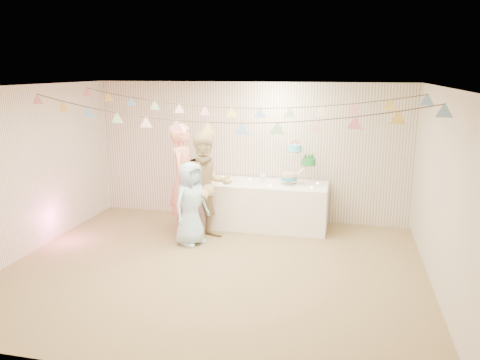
% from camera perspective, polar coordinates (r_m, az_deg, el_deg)
% --- Properties ---
extents(floor, '(6.00, 6.00, 0.00)m').
position_cam_1_polar(floor, '(6.94, -3.14, -10.71)').
color(floor, olive).
rests_on(floor, ground).
extents(ceiling, '(6.00, 6.00, 0.00)m').
position_cam_1_polar(ceiling, '(6.34, -3.45, 11.29)').
color(ceiling, white).
rests_on(ceiling, ground).
extents(back_wall, '(6.00, 6.00, 0.00)m').
position_cam_1_polar(back_wall, '(8.89, 1.19, 3.48)').
color(back_wall, silver).
rests_on(back_wall, ground).
extents(front_wall, '(6.00, 6.00, 0.00)m').
position_cam_1_polar(front_wall, '(4.28, -12.71, -7.91)').
color(front_wall, silver).
rests_on(front_wall, ground).
extents(left_wall, '(5.00, 5.00, 0.00)m').
position_cam_1_polar(left_wall, '(7.88, -24.74, 0.95)').
color(left_wall, silver).
rests_on(left_wall, ground).
extents(right_wall, '(5.00, 5.00, 0.00)m').
position_cam_1_polar(right_wall, '(6.39, 23.55, -1.61)').
color(right_wall, silver).
rests_on(right_wall, ground).
extents(table, '(2.19, 0.88, 0.82)m').
position_cam_1_polar(table, '(8.56, 3.24, -3.05)').
color(table, white).
rests_on(table, floor).
extents(cake_stand, '(0.66, 0.39, 0.74)m').
position_cam_1_polar(cake_stand, '(8.36, 7.07, 1.48)').
color(cake_stand, silver).
rests_on(cake_stand, table).
extents(cake_bottom, '(0.31, 0.31, 0.15)m').
position_cam_1_polar(cake_bottom, '(8.38, 5.96, -0.44)').
color(cake_bottom, teal).
rests_on(cake_bottom, cake_stand).
extents(cake_middle, '(0.27, 0.27, 0.22)m').
position_cam_1_polar(cake_middle, '(8.44, 8.35, 1.46)').
color(cake_middle, '#1C8437').
rests_on(cake_middle, cake_stand).
extents(cake_top_tier, '(0.25, 0.25, 0.19)m').
position_cam_1_polar(cake_top_tier, '(8.29, 6.69, 3.20)').
color(cake_top_tier, '#51E3FE').
rests_on(cake_top_tier, cake_stand).
extents(platter, '(0.38, 0.38, 0.02)m').
position_cam_1_polar(platter, '(8.52, -0.11, -0.68)').
color(platter, white).
rests_on(platter, table).
extents(posy, '(0.13, 0.13, 0.15)m').
position_cam_1_polar(posy, '(8.51, 2.80, -0.25)').
color(posy, white).
rests_on(posy, table).
extents(person_adult_a, '(0.49, 0.72, 1.94)m').
position_cam_1_polar(person_adult_a, '(8.15, -6.85, 0.09)').
color(person_adult_a, '#F79781').
rests_on(person_adult_a, floor).
extents(person_adult_b, '(1.12, 1.06, 1.82)m').
position_cam_1_polar(person_adult_b, '(7.85, -4.07, -0.80)').
color(person_adult_b, tan).
rests_on(person_adult_b, floor).
extents(person_child, '(0.70, 0.80, 1.38)m').
position_cam_1_polar(person_child, '(7.67, -6.02, -2.88)').
color(person_child, '#A5D3EA').
rests_on(person_child, floor).
extents(bunting_back, '(5.60, 1.10, 0.40)m').
position_cam_1_polar(bunting_back, '(7.41, -1.00, 9.68)').
color(bunting_back, pink).
rests_on(bunting_back, ceiling).
extents(bunting_front, '(5.60, 0.90, 0.36)m').
position_cam_1_polar(bunting_front, '(6.16, -3.94, 8.61)').
color(bunting_front, '#72A5E5').
rests_on(bunting_front, ceiling).
extents(tealight_0, '(0.04, 0.04, 0.03)m').
position_cam_1_polar(tealight_0, '(8.47, -2.24, -0.23)').
color(tealight_0, '#FFD88C').
rests_on(tealight_0, table).
extents(tealight_1, '(0.04, 0.04, 0.03)m').
position_cam_1_polar(tealight_1, '(8.68, 1.20, 0.11)').
color(tealight_1, '#FFD88C').
rests_on(tealight_1, table).
extents(tealight_2, '(0.04, 0.04, 0.03)m').
position_cam_1_polar(tealight_2, '(8.22, 3.70, -0.67)').
color(tealight_2, '#FFD88C').
rests_on(tealight_2, table).
extents(tealight_3, '(0.04, 0.04, 0.03)m').
position_cam_1_polar(tealight_3, '(8.61, 5.82, -0.07)').
color(tealight_3, '#FFD88C').
rests_on(tealight_3, table).
extents(tealight_4, '(0.04, 0.04, 0.03)m').
position_cam_1_polar(tealight_4, '(8.18, 8.73, -0.87)').
color(tealight_4, '#FFD88C').
rests_on(tealight_4, table).
extents(tealight_5, '(0.04, 0.04, 0.03)m').
position_cam_1_polar(tealight_5, '(8.50, 9.44, -0.37)').
color(tealight_5, '#FFD88C').
rests_on(tealight_5, table).
extents(tealight_6, '(0.04, 0.04, 0.03)m').
position_cam_1_polar(tealight_6, '(8.83, -2.16, 0.34)').
color(tealight_6, '#FFD88C').
rests_on(tealight_6, table).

